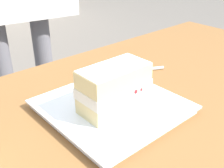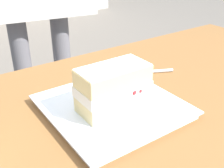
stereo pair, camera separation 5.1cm
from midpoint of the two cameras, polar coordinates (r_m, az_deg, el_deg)
The scene contains 3 objects.
dessert_plate at distance 0.54m, azimuth 2.74°, elevation -4.74°, with size 0.24×0.24×0.02m.
cake_slice at distance 0.50m, azimuth 3.20°, elevation -0.86°, with size 0.13×0.07×0.08m.
dessert_fork at distance 0.69m, azimuth 6.76°, elevation 2.25°, with size 0.16×0.09×0.01m.
Camera 2 is at (-0.28, -0.12, 1.06)m, focal length 44.90 mm.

